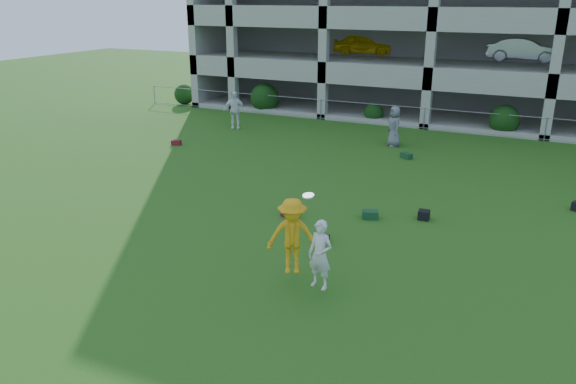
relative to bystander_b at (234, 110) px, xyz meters
The scene contains 13 objects.
ground 17.57m from the bystander_b, 57.81° to the right, with size 100.00×100.00×0.00m, color #235114.
bystander_b is the anchor object (origin of this frame).
bystander_c 8.81m from the bystander_b, ahead, with size 0.94×0.61×1.92m, color slate.
bag_red_a 13.30m from the bystander_b, 51.78° to the right, with size 0.55×0.30×0.28m, color #530E19.
bag_black_b 15.41m from the bystander_b, 49.99° to the right, with size 0.40×0.25×0.22m, color black.
bag_green_c 14.24m from the bystander_b, 41.60° to the right, with size 0.50×0.35×0.26m, color #15391F.
crate_d 15.06m from the bystander_b, 35.67° to the right, with size 0.35×0.35×0.30m, color black.
bag_red_f 4.50m from the bystander_b, 99.56° to the right, with size 0.45×0.28×0.24m, color #5A160F.
bag_green_g 10.15m from the bystander_b, 10.97° to the right, with size 0.50×0.30×0.25m, color #183C15.
frisbee_contest 17.85m from the bystander_b, 54.54° to the right, with size 1.91×1.18×2.36m.
parking_garage 16.66m from the bystander_b, 53.99° to the left, with size 30.00×14.00×12.00m.
fence 10.23m from the bystander_b, 23.97° to the left, with size 36.06×0.06×1.20m.
shrub_row 14.77m from the bystander_b, 19.21° to the left, with size 34.38×2.52×3.50m.
Camera 1 is at (6.12, -11.03, 6.86)m, focal length 35.00 mm.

